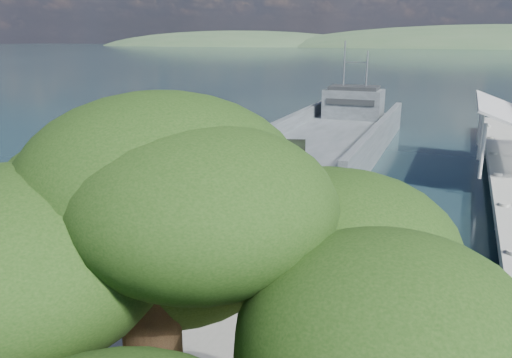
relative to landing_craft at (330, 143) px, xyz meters
The scene contains 7 objects.
ground 23.54m from the landing_craft, 88.76° to the right, with size 1400.00×1400.00×0.00m, color #182F39.
boat_ramp 24.54m from the landing_craft, 88.81° to the right, with size 10.00×18.00×0.50m, color slate.
shoreline_rocks 23.73m from the landing_craft, 103.88° to the right, with size 3.20×5.60×0.90m, color #5B5B59, non-canonical shape.
landing_craft is the anchor object (origin of this frame).
military_truck 19.87m from the landing_craft, 82.45° to the right, with size 4.67×8.46×3.77m.
soldier 24.17m from the landing_craft, 93.50° to the right, with size 0.64×0.42×1.74m, color black.
overhang_tree 35.20m from the landing_craft, 79.96° to the right, with size 8.48×7.81×7.70m.
Camera 1 is at (9.11, -15.36, 8.95)m, focal length 35.00 mm.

